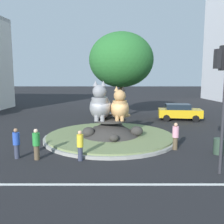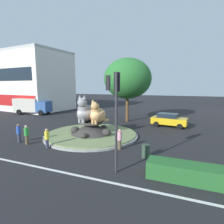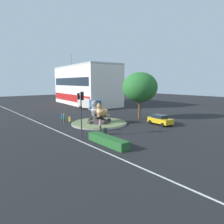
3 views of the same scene
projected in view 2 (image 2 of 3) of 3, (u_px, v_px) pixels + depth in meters
The scene contains 16 objects.
ground_plane at pixel (92, 136), 17.97m from camera, with size 160.00×160.00×0.00m, color black.
lane_centreline at pixel (34, 166), 11.17m from camera, with size 112.00×0.20×0.01m, color silver.
roundabout_island at pixel (91, 131), 17.89m from camera, with size 9.10×9.10×1.36m.
cat_statue_grey at pixel (85, 112), 17.90m from camera, with size 1.81×2.74×2.68m.
cat_statue_calico at pixel (97, 114), 17.41m from camera, with size 1.54×2.31×2.30m.
traffic_light_mast at pixel (115, 101), 9.88m from camera, with size 0.70×0.63×5.64m.
shophouse_block at pixel (14, 82), 40.26m from camera, with size 27.28×12.62×15.85m.
clipped_hedge_strip at pixel (206, 176), 9.07m from camera, with size 5.84×1.20×0.90m, color #235B28.
broadleaf_tree_behind_island at pixel (128, 79), 24.46m from camera, with size 6.40×6.40×8.60m.
pedestrian_green_shirt at pixel (27, 134), 15.24m from camera, with size 0.38×0.38×1.65m.
pedestrian_blue_shirt at pixel (19, 133), 15.82m from camera, with size 0.36×0.36×1.63m.
pedestrian_pink_shirt at pixel (120, 139), 14.02m from camera, with size 0.37×0.37×1.62m.
pedestrian_yellow_shirt at pixel (47, 138), 14.24m from camera, with size 0.34×0.34×1.60m.
sedan_on_far_lane at pixel (169, 120), 21.97m from camera, with size 4.28×2.41×1.59m.
delivery_box_truck at pixel (32, 105), 31.64m from camera, with size 6.56×3.44×2.73m.
litter_bin at pixel (146, 151), 12.48m from camera, with size 0.56×0.56×0.90m.
Camera 2 is at (8.42, -15.41, 4.91)m, focal length 29.09 mm.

